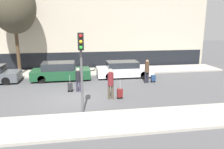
{
  "coord_description": "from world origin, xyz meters",
  "views": [
    {
      "loc": [
        0.25,
        -12.69,
        4.41
      ],
      "look_at": [
        2.7,
        1.8,
        0.95
      ],
      "focal_mm": 35.0,
      "sensor_mm": 36.0,
      "label": 1
    }
  ],
  "objects_px": {
    "parked_car_1": "(61,72)",
    "pedestrian_left": "(78,79)",
    "trolley_center": "(120,93)",
    "trolley_left": "(70,86)",
    "traffic_light": "(81,57)",
    "pedestrian_right": "(147,70)",
    "bare_tree_near_crossing": "(14,7)",
    "parked_bicycle": "(86,67)",
    "trolley_right": "(153,78)",
    "parked_car_2": "(124,70)",
    "pedestrian_center": "(111,82)"
  },
  "relations": [
    {
      "from": "parked_car_2",
      "to": "bare_tree_near_crossing",
      "type": "relative_size",
      "value": 0.59
    },
    {
      "from": "trolley_center",
      "to": "bare_tree_near_crossing",
      "type": "height_order",
      "value": "bare_tree_near_crossing"
    },
    {
      "from": "parked_bicycle",
      "to": "trolley_center",
      "type": "bearing_deg",
      "value": -77.89
    },
    {
      "from": "parked_bicycle",
      "to": "bare_tree_near_crossing",
      "type": "relative_size",
      "value": 0.23
    },
    {
      "from": "trolley_right",
      "to": "pedestrian_center",
      "type": "bearing_deg",
      "value": -140.32
    },
    {
      "from": "traffic_light",
      "to": "bare_tree_near_crossing",
      "type": "relative_size",
      "value": 0.51
    },
    {
      "from": "parked_car_1",
      "to": "traffic_light",
      "type": "height_order",
      "value": "traffic_light"
    },
    {
      "from": "pedestrian_left",
      "to": "trolley_left",
      "type": "relative_size",
      "value": 1.39
    },
    {
      "from": "pedestrian_right",
      "to": "bare_tree_near_crossing",
      "type": "xyz_separation_m",
      "value": [
        -10.08,
        4.34,
        4.69
      ]
    },
    {
      "from": "parked_car_1",
      "to": "parked_bicycle",
      "type": "relative_size",
      "value": 2.57
    },
    {
      "from": "parked_car_1",
      "to": "pedestrian_right",
      "type": "relative_size",
      "value": 2.55
    },
    {
      "from": "parked_car_2",
      "to": "traffic_light",
      "type": "distance_m",
      "value": 8.29
    },
    {
      "from": "trolley_left",
      "to": "bare_tree_near_crossing",
      "type": "bearing_deg",
      "value": 128.18
    },
    {
      "from": "pedestrian_right",
      "to": "parked_bicycle",
      "type": "relative_size",
      "value": 1.0
    },
    {
      "from": "pedestrian_right",
      "to": "trolley_center",
      "type": "bearing_deg",
      "value": 43.09
    },
    {
      "from": "pedestrian_left",
      "to": "parked_bicycle",
      "type": "height_order",
      "value": "pedestrian_left"
    },
    {
      "from": "pedestrian_center",
      "to": "trolley_right",
      "type": "distance_m",
      "value": 5.0
    },
    {
      "from": "traffic_light",
      "to": "pedestrian_left",
      "type": "bearing_deg",
      "value": 92.28
    },
    {
      "from": "pedestrian_right",
      "to": "traffic_light",
      "type": "height_order",
      "value": "traffic_light"
    },
    {
      "from": "trolley_left",
      "to": "parked_car_1",
      "type": "bearing_deg",
      "value": 103.42
    },
    {
      "from": "traffic_light",
      "to": "bare_tree_near_crossing",
      "type": "distance_m",
      "value": 11.0
    },
    {
      "from": "parked_bicycle",
      "to": "parked_car_2",
      "type": "bearing_deg",
      "value": -36.21
    },
    {
      "from": "pedestrian_left",
      "to": "pedestrian_right",
      "type": "bearing_deg",
      "value": 22.67
    },
    {
      "from": "trolley_center",
      "to": "trolley_left",
      "type": "bearing_deg",
      "value": 147.34
    },
    {
      "from": "pedestrian_center",
      "to": "traffic_light",
      "type": "xyz_separation_m",
      "value": [
        -1.72,
        -1.87,
        1.78
      ]
    },
    {
      "from": "parked_car_1",
      "to": "pedestrian_left",
      "type": "distance_m",
      "value": 3.67
    },
    {
      "from": "parked_car_2",
      "to": "pedestrian_left",
      "type": "height_order",
      "value": "pedestrian_left"
    },
    {
      "from": "parked_car_1",
      "to": "pedestrian_left",
      "type": "xyz_separation_m",
      "value": [
        1.34,
        -3.41,
        0.23
      ]
    },
    {
      "from": "pedestrian_left",
      "to": "parked_car_1",
      "type": "bearing_deg",
      "value": 119.39
    },
    {
      "from": "trolley_center",
      "to": "parked_bicycle",
      "type": "bearing_deg",
      "value": 102.11
    },
    {
      "from": "trolley_left",
      "to": "trolley_center",
      "type": "xyz_separation_m",
      "value": [
        2.95,
        -1.89,
        0.01
      ]
    },
    {
      "from": "pedestrian_right",
      "to": "bare_tree_near_crossing",
      "type": "bearing_deg",
      "value": -29.59
    },
    {
      "from": "parked_car_2",
      "to": "pedestrian_center",
      "type": "distance_m",
      "value": 5.59
    },
    {
      "from": "parked_car_2",
      "to": "pedestrian_center",
      "type": "bearing_deg",
      "value": -110.82
    },
    {
      "from": "pedestrian_right",
      "to": "trolley_right",
      "type": "relative_size",
      "value": 1.62
    },
    {
      "from": "trolley_left",
      "to": "pedestrian_right",
      "type": "xyz_separation_m",
      "value": [
        5.67,
        1.27,
        0.66
      ]
    },
    {
      "from": "trolley_center",
      "to": "parked_bicycle",
      "type": "xyz_separation_m",
      "value": [
        -1.61,
        7.5,
        0.13
      ]
    },
    {
      "from": "parked_car_1",
      "to": "traffic_light",
      "type": "bearing_deg",
      "value": -78.08
    },
    {
      "from": "pedestrian_center",
      "to": "traffic_light",
      "type": "height_order",
      "value": "traffic_light"
    },
    {
      "from": "pedestrian_left",
      "to": "bare_tree_near_crossing",
      "type": "distance_m",
      "value": 8.95
    },
    {
      "from": "pedestrian_left",
      "to": "traffic_light",
      "type": "height_order",
      "value": "traffic_light"
    },
    {
      "from": "trolley_left",
      "to": "pedestrian_left",
      "type": "bearing_deg",
      "value": -7.86
    },
    {
      "from": "trolley_center",
      "to": "pedestrian_center",
      "type": "bearing_deg",
      "value": 173.03
    },
    {
      "from": "trolley_center",
      "to": "bare_tree_near_crossing",
      "type": "bearing_deg",
      "value": 134.46
    },
    {
      "from": "parked_car_2",
      "to": "pedestrian_right",
      "type": "distance_m",
      "value": 2.5
    },
    {
      "from": "trolley_center",
      "to": "parked_car_1",
      "type": "bearing_deg",
      "value": 125.65
    },
    {
      "from": "trolley_left",
      "to": "trolley_center",
      "type": "distance_m",
      "value": 3.51
    },
    {
      "from": "parked_car_1",
      "to": "trolley_left",
      "type": "bearing_deg",
      "value": -76.58
    },
    {
      "from": "parked_car_1",
      "to": "pedestrian_center",
      "type": "bearing_deg",
      "value": -58.18
    },
    {
      "from": "parked_car_1",
      "to": "trolley_right",
      "type": "bearing_deg",
      "value": -15.94
    }
  ]
}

